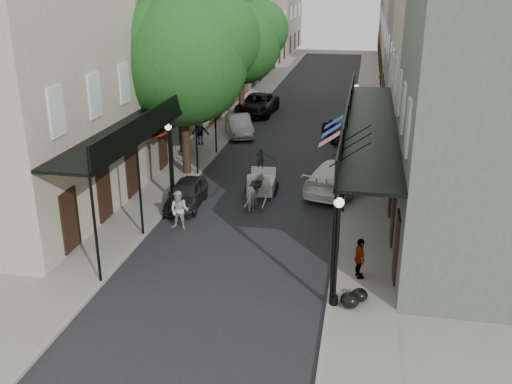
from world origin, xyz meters
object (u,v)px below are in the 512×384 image
at_px(tree_far, 246,39).
at_px(lamppost_right_far, 355,113).
at_px(horse, 256,193).
at_px(car_right_near, 338,176).
at_px(lamppost_left, 170,161).
at_px(car_left_far, 257,104).
at_px(lamppost_right_near, 336,251).
at_px(carriage, 262,172).
at_px(pedestrian_sidewalk_left, 200,131).
at_px(pedestrian_walking, 179,210).
at_px(car_left_near, 186,194).
at_px(car_left_mid, 239,125).
at_px(tree_near, 190,53).
at_px(car_right_far, 340,128).
at_px(pedestrian_sidewalk_right, 360,258).

bearing_deg(tree_far, lamppost_right_far, -36.51).
xyz_separation_m(horse, car_right_near, (3.61, 3.00, 0.04)).
distance_m(lamppost_left, car_left_far, 19.29).
height_order(lamppost_right_near, car_left_far, lamppost_right_near).
distance_m(carriage, pedestrian_sidewalk_left, 9.07).
distance_m(pedestrian_walking, pedestrian_sidewalk_left, 12.94).
distance_m(tree_far, car_left_far, 5.20).
xyz_separation_m(car_left_near, car_left_mid, (-0.37, 13.06, 0.07)).
bearing_deg(tree_near, horse, -44.95).
bearing_deg(pedestrian_sidewalk_left, car_left_near, 97.61).
height_order(carriage, car_left_mid, carriage).
bearing_deg(car_right_far, car_left_near, 48.19).
height_order(tree_far, carriage, tree_far).
distance_m(lamppost_right_near, pedestrian_walking, 8.54).
height_order(car_left_far, car_right_near, car_left_far).
relative_size(tree_near, car_right_near, 1.78).
distance_m(lamppost_right_near, car_left_mid, 22.07).
distance_m(carriage, pedestrian_walking, 5.92).
bearing_deg(carriage, tree_far, 102.03).
height_order(tree_near, car_left_mid, tree_near).
bearing_deg(pedestrian_sidewalk_left, car_right_far, -163.58).
distance_m(tree_near, car_right_far, 12.85).
distance_m(pedestrian_sidewalk_right, car_left_mid, 20.51).
bearing_deg(car_left_near, lamppost_right_near, -48.79).
bearing_deg(carriage, pedestrian_walking, -118.69).
distance_m(car_left_near, car_right_far, 14.87).
relative_size(pedestrian_walking, pedestrian_sidewalk_left, 0.98).
distance_m(tree_near, car_left_mid, 10.27).
bearing_deg(car_left_near, lamppost_right_far, 56.60).
distance_m(pedestrian_sidewalk_right, car_right_far, 19.12).
xyz_separation_m(lamppost_right_far, car_right_near, (-0.50, -9.00, -1.26)).
relative_size(tree_far, lamppost_right_near, 2.32).
bearing_deg(carriage, car_right_near, 7.98).
bearing_deg(car_left_near, pedestrian_walking, -81.66).
relative_size(tree_near, lamppost_right_far, 2.60).
xyz_separation_m(pedestrian_walking, pedestrian_sidewalk_left, (-2.73, 12.64, 0.14)).
bearing_deg(tree_far, lamppost_right_near, -72.32).
distance_m(horse, car_left_near, 3.25).
bearing_deg(pedestrian_sidewalk_right, car_left_mid, 9.12).
xyz_separation_m(pedestrian_walking, car_right_far, (5.89, 16.00, -0.11)).
height_order(carriage, car_left_far, carriage).
height_order(lamppost_right_far, pedestrian_sidewalk_right, lamppost_right_far).
bearing_deg(car_right_near, car_left_mid, -37.53).
relative_size(pedestrian_sidewalk_left, pedestrian_sidewalk_right, 1.16).
xyz_separation_m(tree_near, pedestrian_walking, (1.48, -7.18, -5.63)).
xyz_separation_m(carriage, car_left_near, (-3.12, -2.73, -0.34)).
bearing_deg(car_left_near, tree_near, 99.01).
height_order(horse, car_right_far, car_right_far).
height_order(carriage, pedestrian_sidewalk_left, carriage).
relative_size(tree_near, lamppost_right_near, 2.60).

